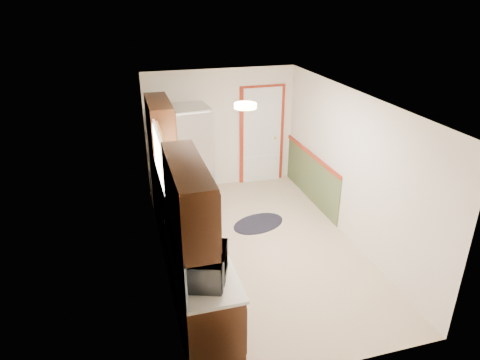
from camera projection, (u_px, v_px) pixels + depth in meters
room_shell at (260, 178)px, 6.36m from camera, size 3.20×5.20×2.52m
kitchen_run at (182, 221)px, 5.96m from camera, size 0.63×4.00×2.20m
back_wall_trim at (272, 144)px, 8.68m from camera, size 1.12×2.30×2.08m
ceiling_fixture at (245, 106)px, 5.64m from camera, size 0.30×0.30×0.06m
microwave at (207, 263)px, 4.48m from camera, size 0.51×0.67×0.40m
refrigerator at (189, 154)px, 8.05m from camera, size 0.83×0.80×1.84m
rug at (258, 223)px, 7.50m from camera, size 1.13×0.92×0.01m
cooktop at (170, 167)px, 7.40m from camera, size 0.54×0.65×0.02m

